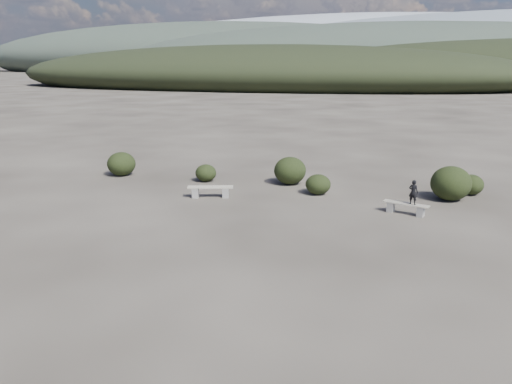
% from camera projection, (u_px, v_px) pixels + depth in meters
% --- Properties ---
extents(ground, '(1200.00, 1200.00, 0.00)m').
position_uv_depth(ground, '(242.00, 262.00, 14.03)').
color(ground, '#2E2923').
rests_on(ground, ground).
extents(bench_left, '(1.90, 0.94, 0.47)m').
position_uv_depth(bench_left, '(210.00, 191.00, 20.55)').
color(bench_left, slate).
rests_on(bench_left, ground).
extents(bench_right, '(1.68, 0.82, 0.41)m').
position_uv_depth(bench_right, '(406.00, 207.00, 18.32)').
color(bench_right, slate).
rests_on(bench_right, ground).
extents(seated_person, '(0.39, 0.31, 0.91)m').
position_uv_depth(seated_person, '(413.00, 192.00, 18.04)').
color(seated_person, black).
rests_on(seated_person, bench_right).
extents(shrub_a, '(0.98, 0.98, 0.80)m').
position_uv_depth(shrub_a, '(206.00, 173.00, 23.27)').
color(shrub_a, black).
rests_on(shrub_a, ground).
extents(shrub_b, '(1.46, 1.46, 1.25)m').
position_uv_depth(shrub_b, '(290.00, 171.00, 22.71)').
color(shrub_b, black).
rests_on(shrub_b, ground).
extents(shrub_c, '(1.06, 1.06, 0.85)m').
position_uv_depth(shrub_c, '(318.00, 184.00, 21.02)').
color(shrub_c, black).
rests_on(shrub_c, ground).
extents(shrub_d, '(1.59, 1.59, 1.39)m').
position_uv_depth(shrub_d, '(451.00, 183.00, 20.06)').
color(shrub_d, black).
rests_on(shrub_d, ground).
extents(shrub_e, '(1.03, 1.03, 0.86)m').
position_uv_depth(shrub_e, '(471.00, 185.00, 20.96)').
color(shrub_e, black).
rests_on(shrub_e, ground).
extents(shrub_f, '(1.37, 1.37, 1.16)m').
position_uv_depth(shrub_f, '(121.00, 164.00, 24.42)').
color(shrub_f, black).
rests_on(shrub_f, ground).
extents(mountain_ridges, '(500.00, 400.00, 56.00)m').
position_uv_depth(mountain_ridges, '(385.00, 52.00, 328.54)').
color(mountain_ridges, black).
rests_on(mountain_ridges, ground).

